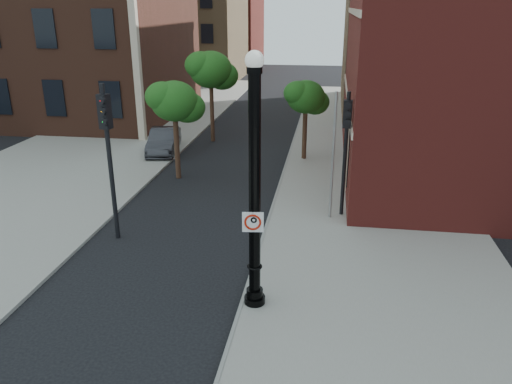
% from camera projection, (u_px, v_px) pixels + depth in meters
% --- Properties ---
extents(ground, '(120.00, 120.00, 0.00)m').
position_uv_depth(ground, '(165.00, 309.00, 13.59)').
color(ground, black).
rests_on(ground, ground).
extents(sidewalk_right, '(8.00, 60.00, 0.12)m').
position_uv_depth(sidewalk_right, '(368.00, 192.00, 21.99)').
color(sidewalk_right, gray).
rests_on(sidewalk_right, ground).
extents(sidewalk_left, '(10.00, 50.00, 0.12)m').
position_uv_depth(sidewalk_left, '(119.00, 135.00, 31.49)').
color(sidewalk_left, gray).
rests_on(sidewalk_left, ground).
extents(curb_edge, '(0.10, 60.00, 0.14)m').
position_uv_depth(curb_edge, '(279.00, 187.00, 22.54)').
color(curb_edge, gray).
rests_on(curb_edge, ground).
extents(bg_building_tan_a, '(12.00, 12.00, 12.00)m').
position_uv_depth(bg_building_tan_a, '(184.00, 23.00, 53.90)').
color(bg_building_tan_a, olive).
rests_on(bg_building_tan_a, ground).
extents(bg_building_red, '(12.00, 12.00, 10.00)m').
position_uv_depth(bg_building_red, '(214.00, 27.00, 67.21)').
color(bg_building_red, maroon).
rests_on(bg_building_red, ground).
extents(bg_building_tan_b, '(22.00, 14.00, 14.00)m').
position_uv_depth(bg_building_tan_b, '(498.00, 16.00, 36.67)').
color(bg_building_tan_b, olive).
rests_on(bg_building_tan_b, ground).
extents(lamppost, '(0.58, 0.58, 6.81)m').
position_uv_depth(lamppost, '(255.00, 200.00, 12.62)').
color(lamppost, black).
rests_on(lamppost, ground).
extents(no_parking_sign, '(0.55, 0.10, 0.55)m').
position_uv_depth(no_parking_sign, '(253.00, 222.00, 12.65)').
color(no_parking_sign, white).
rests_on(no_parking_sign, ground).
extents(parked_car, '(2.12, 4.31, 1.36)m').
position_uv_depth(parked_car, '(164.00, 141.00, 27.78)').
color(parked_car, '#2D2C31').
rests_on(parked_car, ground).
extents(traffic_signal_left, '(0.40, 0.47, 5.43)m').
position_uv_depth(traffic_signal_left, '(107.00, 138.00, 16.48)').
color(traffic_signal_left, black).
rests_on(traffic_signal_left, ground).
extents(traffic_signal_right, '(0.33, 0.41, 4.87)m').
position_uv_depth(traffic_signal_right, '(346.00, 135.00, 18.37)').
color(traffic_signal_right, black).
rests_on(traffic_signal_right, ground).
extents(utility_pole, '(0.10, 0.10, 4.93)m').
position_uv_depth(utility_pole, '(333.00, 159.00, 18.37)').
color(utility_pole, '#999999').
rests_on(utility_pole, ground).
extents(street_tree_a, '(2.55, 2.31, 4.60)m').
position_uv_depth(street_tree_a, '(175.00, 102.00, 22.70)').
color(street_tree_a, '#301D13').
rests_on(street_tree_a, ground).
extents(street_tree_b, '(2.96, 2.67, 5.33)m').
position_uv_depth(street_tree_b, '(212.00, 71.00, 29.00)').
color(street_tree_b, '#301D13').
rests_on(street_tree_b, ground).
extents(street_tree_c, '(2.34, 2.12, 4.22)m').
position_uv_depth(street_tree_c, '(306.00, 98.00, 25.51)').
color(street_tree_c, '#301D13').
rests_on(street_tree_c, ground).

